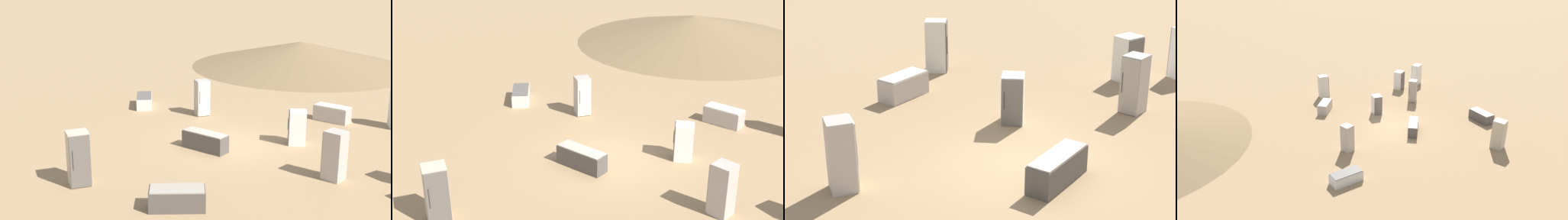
# 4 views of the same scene
# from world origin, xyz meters

# --- Properties ---
(ground_plane) EXTENTS (1000.00, 1000.00, 0.00)m
(ground_plane) POSITION_xyz_m (0.00, 0.00, 0.00)
(ground_plane) COLOR #937551
(dirt_mound) EXTENTS (15.23, 15.23, 1.78)m
(dirt_mound) POSITION_xyz_m (15.82, -7.53, 0.89)
(dirt_mound) COLOR brown
(dirt_mound) RESTS_ON ground_plane
(discarded_fridge_0) EXTENTS (0.92, 0.91, 1.78)m
(discarded_fridge_0) POSITION_xyz_m (-3.93, -3.05, 0.89)
(discarded_fridge_0) COLOR #A89E93
(discarded_fridge_0) RESTS_ON ground_plane
(discarded_fridge_1) EXTENTS (0.88, 0.88, 1.90)m
(discarded_fridge_1) POSITION_xyz_m (-3.51, 5.75, 0.95)
(discarded_fridge_1) COLOR #B2A88E
(discarded_fridge_1) RESTS_ON ground_plane
(discarded_fridge_2) EXTENTS (1.66, 1.67, 0.76)m
(discarded_fridge_2) POSITION_xyz_m (2.85, -5.36, 0.38)
(discarded_fridge_2) COLOR #A89E93
(discarded_fridge_2) RESTS_ON ground_plane
(discarded_fridge_3) EXTENTS (0.92, 1.80, 0.70)m
(discarded_fridge_3) POSITION_xyz_m (-5.70, 2.55, 0.35)
(discarded_fridge_3) COLOR #4C4742
(discarded_fridge_3) RESTS_ON ground_plane
(discarded_fridge_4) EXTENTS (1.78, 0.81, 0.62)m
(discarded_fridge_4) POSITION_xyz_m (6.30, 3.46, 0.31)
(discarded_fridge_4) COLOR silver
(discarded_fridge_4) RESTS_ON ground_plane
(discarded_fridge_6) EXTENTS (1.78, 1.82, 0.75)m
(discarded_fridge_6) POSITION_xyz_m (-0.50, 1.07, 0.37)
(discarded_fridge_6) COLOR #4C4742
(discarded_fridge_6) RESTS_ON ground_plane
(discarded_fridge_9) EXTENTS (0.78, 0.85, 1.44)m
(discarded_fridge_9) POSITION_xyz_m (-0.19, -2.79, 0.72)
(discarded_fridge_9) COLOR white
(discarded_fridge_9) RESTS_ON ground_plane
(discarded_fridge_10) EXTENTS (0.75, 0.76, 1.76)m
(discarded_fridge_10) POSITION_xyz_m (4.48, 0.65, 0.88)
(discarded_fridge_10) COLOR #A89E93
(discarded_fridge_10) RESTS_ON ground_plane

